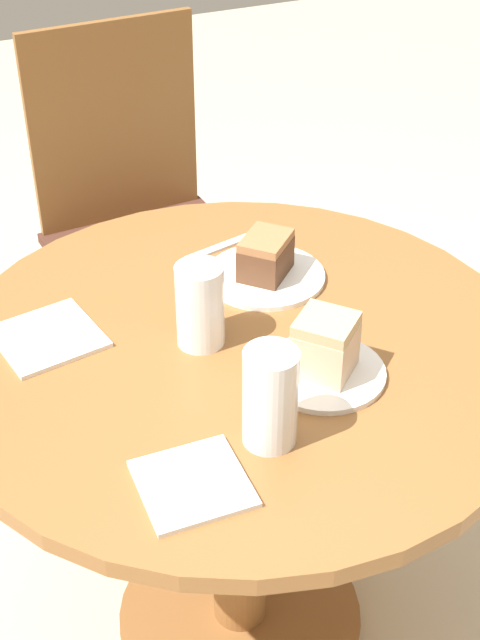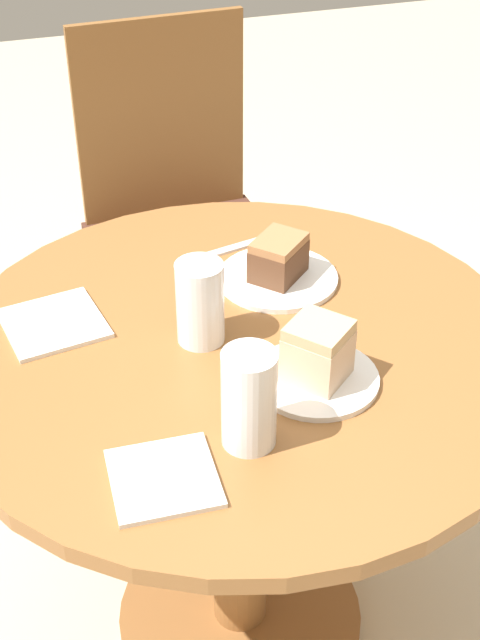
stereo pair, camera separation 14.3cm
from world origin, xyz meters
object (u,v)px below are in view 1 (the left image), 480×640
(plate_near, at_px, (265,276))
(plate_far, at_px, (323,372))
(glass_lemonade, at_px, (270,402))
(chair, at_px, (137,218))
(cake_slice_far, at_px, (325,345))
(cake_slice_near, at_px, (266,256))
(glass_water, at_px, (200,310))

(plate_near, relative_size, plate_far, 1.11)
(glass_lemonade, bearing_deg, chair, 81.08)
(chair, height_order, cake_slice_far, chair)
(cake_slice_near, xyz_separation_m, glass_water, (-0.18, -0.13, 0.01))
(chair, xyz_separation_m, glass_water, (-0.17, -0.83, 0.28))
(plate_far, distance_m, cake_slice_far, 0.05)
(chair, distance_m, cake_slice_near, 0.75)
(chair, distance_m, glass_lemonade, 1.13)
(plate_near, bearing_deg, cake_slice_far, -98.25)
(cake_slice_near, relative_size, cake_slice_far, 1.01)
(cake_slice_near, height_order, cake_slice_far, cake_slice_far)
(plate_near, bearing_deg, chair, 91.00)
(glass_lemonade, bearing_deg, plate_far, 33.87)
(plate_far, relative_size, cake_slice_far, 1.61)
(cake_slice_far, bearing_deg, plate_far, 0.00)
(chair, distance_m, cake_slice_far, 1.03)
(glass_water, bearing_deg, chair, 78.54)
(plate_near, distance_m, cake_slice_near, 0.04)
(plate_far, distance_m, glass_lemonade, 0.18)
(cake_slice_near, height_order, glass_lemonade, glass_lemonade)
(plate_near, xyz_separation_m, glass_lemonade, (-0.18, -0.38, 0.06))
(plate_near, height_order, cake_slice_near, cake_slice_near)
(plate_far, xyz_separation_m, glass_water, (-0.14, 0.16, 0.06))
(plate_far, relative_size, cake_slice_near, 1.59)
(chair, bearing_deg, cake_slice_near, -91.64)
(plate_near, distance_m, glass_water, 0.23)
(plate_far, height_order, cake_slice_near, cake_slice_near)
(chair, relative_size, plate_far, 5.00)
(glass_water, bearing_deg, plate_near, 35.34)
(glass_water, bearing_deg, cake_slice_near, 35.34)
(chair, height_order, glass_water, chair)
(chair, bearing_deg, glass_water, -104.10)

